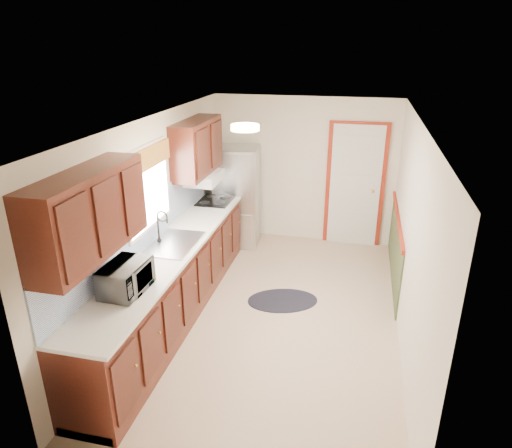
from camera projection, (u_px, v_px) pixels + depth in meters
The scene contains 8 objects.
room_shell at pixel (275, 226), 5.29m from camera, with size 3.20×5.20×2.52m.
kitchen_run at pixel (168, 256), 5.43m from camera, with size 0.63×4.00×2.20m.
back_wall_trim at pixel (363, 198), 7.19m from camera, with size 1.12×2.30×2.08m.
ceiling_fixture at pixel (245, 128), 4.74m from camera, with size 0.30×0.30×0.06m, color #FFD88C.
microwave at pixel (125, 275), 4.36m from camera, with size 0.53×0.29×0.36m, color white.
refrigerator at pixel (237, 196), 7.50m from camera, with size 0.74×0.72×1.64m.
rug at pixel (283, 300), 6.03m from camera, with size 0.93×0.60×0.01m, color black.
cooktop at pixel (215, 201), 6.90m from camera, with size 0.48×0.58×0.02m, color black.
Camera 1 is at (0.89, -4.82, 3.20)m, focal length 32.00 mm.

